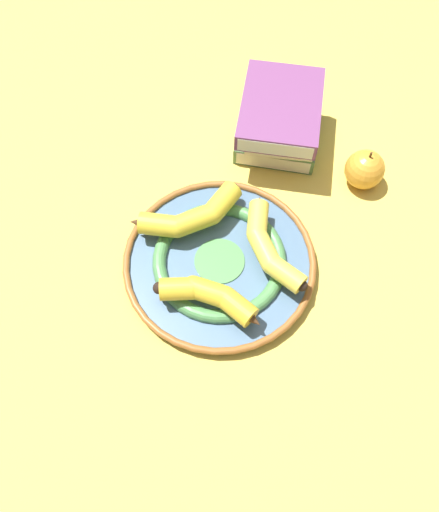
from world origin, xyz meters
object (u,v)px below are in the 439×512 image
banana_b (268,245)px  book_stack (280,120)px  apple (365,170)px  banana_a (190,217)px  banana_c (210,296)px  decorative_bowl (220,261)px

banana_b → book_stack: size_ratio=0.81×
book_stack → apple: (0.17, 0.08, -0.02)m
banana_a → apple: (0.07, 0.34, -0.02)m
banana_a → banana_c: 0.16m
decorative_bowl → banana_c: size_ratio=2.13×
banana_a → banana_b: bearing=-46.5°
banana_b → apple: apple is taller
decorative_bowl → apple: 0.33m
book_stack → decorative_bowl: bearing=-14.3°
decorative_bowl → banana_b: (0.03, 0.08, 0.04)m
apple → banana_b: bearing=-79.1°
banana_c → book_stack: size_ratio=0.64×
banana_c → book_stack: 0.40m
book_stack → banana_b: bearing=0.6°
book_stack → apple: 0.19m
banana_a → book_stack: size_ratio=0.85×
decorative_bowl → book_stack: size_ratio=1.37×
banana_a → banana_c: banana_a is taller
banana_a → banana_b: banana_a is taller
decorative_bowl → banana_c: banana_c is taller
banana_a → apple: 0.35m
decorative_bowl → banana_c: (0.06, -0.06, 0.04)m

